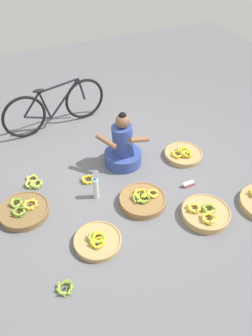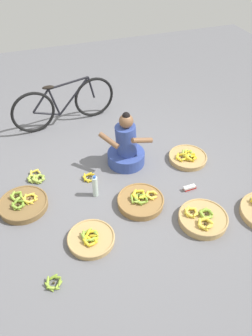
{
  "view_description": "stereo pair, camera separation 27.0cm",
  "coord_description": "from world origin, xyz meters",
  "px_view_note": "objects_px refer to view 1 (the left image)",
  "views": [
    {
      "loc": [
        -1.28,
        -3.06,
        3.05
      ],
      "look_at": [
        0.0,
        -0.2,
        0.35
      ],
      "focal_mm": 35.8,
      "sensor_mm": 36.0,
      "label": 1
    },
    {
      "loc": [
        -1.03,
        -3.16,
        3.05
      ],
      "look_at": [
        0.0,
        -0.2,
        0.35
      ],
      "focal_mm": 35.8,
      "sensor_mm": 36.0,
      "label": 2
    }
  ],
  "objects_px": {
    "bicycle_leaning": "(55,107)",
    "banana_basket_front_right": "(183,154)",
    "loose_bananas_back_center": "(65,288)",
    "banana_basket_near_vendor": "(205,213)",
    "vendor_woman_front": "(123,148)",
    "banana_basket_mid_left": "(24,211)",
    "banana_basket_back_left": "(142,200)",
    "packet_carton_stack": "(189,184)",
    "banana_basket_mid_right": "(98,241)",
    "loose_bananas_front_center": "(34,183)",
    "loose_bananas_near_bicycle": "(88,180)",
    "water_bottle": "(96,188)"
  },
  "relations": [
    {
      "from": "bicycle_leaning",
      "to": "banana_basket_front_right",
      "type": "xyz_separation_m",
      "value": [
        1.44,
        -1.52,
        -0.31
      ]
    },
    {
      "from": "loose_bananas_back_center",
      "to": "banana_basket_near_vendor",
      "type": "bearing_deg",
      "value": 7.36
    },
    {
      "from": "banana_basket_front_right",
      "to": "banana_basket_near_vendor",
      "type": "relative_size",
      "value": 0.94
    },
    {
      "from": "vendor_woman_front",
      "to": "banana_basket_mid_left",
      "type": "distance_m",
      "value": 1.53
    },
    {
      "from": "bicycle_leaning",
      "to": "banana_basket_back_left",
      "type": "distance_m",
      "value": 2.18
    },
    {
      "from": "bicycle_leaning",
      "to": "vendor_woman_front",
      "type": "bearing_deg",
      "value": -65.47
    },
    {
      "from": "banana_basket_mid_left",
      "to": "packet_carton_stack",
      "type": "bearing_deg",
      "value": -10.73
    },
    {
      "from": "banana_basket_mid_right",
      "to": "packet_carton_stack",
      "type": "distance_m",
      "value": 1.47
    },
    {
      "from": "vendor_woman_front",
      "to": "packet_carton_stack",
      "type": "bearing_deg",
      "value": -52.69
    },
    {
      "from": "banana_basket_back_left",
      "to": "loose_bananas_front_center",
      "type": "bearing_deg",
      "value": 142.65
    },
    {
      "from": "vendor_woman_front",
      "to": "banana_basket_near_vendor",
      "type": "distance_m",
      "value": 1.42
    },
    {
      "from": "loose_bananas_near_bicycle",
      "to": "loose_bananas_front_center",
      "type": "xyz_separation_m",
      "value": [
        -0.67,
        0.22,
        0.0
      ]
    },
    {
      "from": "banana_basket_near_vendor",
      "to": "water_bottle",
      "type": "xyz_separation_m",
      "value": [
        -1.07,
        0.84,
        0.09
      ]
    },
    {
      "from": "banana_basket_front_right",
      "to": "loose_bananas_near_bicycle",
      "type": "xyz_separation_m",
      "value": [
        -1.43,
        0.07,
        -0.02
      ]
    },
    {
      "from": "banana_basket_back_left",
      "to": "banana_basket_front_right",
      "type": "distance_m",
      "value": 1.11
    },
    {
      "from": "bicycle_leaning",
      "to": "loose_bananas_near_bicycle",
      "type": "height_order",
      "value": "bicycle_leaning"
    },
    {
      "from": "bicycle_leaning",
      "to": "packet_carton_stack",
      "type": "relative_size",
      "value": 9.55
    },
    {
      "from": "vendor_woman_front",
      "to": "banana_basket_mid_left",
      "type": "xyz_separation_m",
      "value": [
        -1.47,
        -0.39,
        -0.21
      ]
    },
    {
      "from": "banana_basket_back_left",
      "to": "banana_basket_near_vendor",
      "type": "relative_size",
      "value": 1.0
    },
    {
      "from": "vendor_woman_front",
      "to": "loose_bananas_front_center",
      "type": "xyz_separation_m",
      "value": [
        -1.25,
        0.06,
        -0.24
      ]
    },
    {
      "from": "banana_basket_mid_left",
      "to": "banana_basket_near_vendor",
      "type": "height_order",
      "value": "banana_basket_near_vendor"
    },
    {
      "from": "banana_basket_near_vendor",
      "to": "loose_bananas_near_bicycle",
      "type": "xyz_separation_m",
      "value": [
        -1.07,
        1.16,
        -0.03
      ]
    },
    {
      "from": "bicycle_leaning",
      "to": "loose_bananas_front_center",
      "type": "relative_size",
      "value": 5.63
    },
    {
      "from": "vendor_woman_front",
      "to": "banana_basket_mid_left",
      "type": "height_order",
      "value": "vendor_woman_front"
    },
    {
      "from": "banana_basket_mid_right",
      "to": "banana_basket_mid_left",
      "type": "height_order",
      "value": "banana_basket_mid_left"
    },
    {
      "from": "bicycle_leaning",
      "to": "banana_basket_mid_right",
      "type": "height_order",
      "value": "bicycle_leaning"
    },
    {
      "from": "water_bottle",
      "to": "banana_basket_mid_right",
      "type": "bearing_deg",
      "value": -109.29
    },
    {
      "from": "vendor_woman_front",
      "to": "loose_bananas_front_center",
      "type": "height_order",
      "value": "vendor_woman_front"
    },
    {
      "from": "banana_basket_mid_right",
      "to": "loose_bananas_front_center",
      "type": "height_order",
      "value": "banana_basket_mid_right"
    },
    {
      "from": "banana_basket_front_right",
      "to": "loose_bananas_back_center",
      "type": "height_order",
      "value": "banana_basket_front_right"
    },
    {
      "from": "bicycle_leaning",
      "to": "loose_bananas_near_bicycle",
      "type": "xyz_separation_m",
      "value": [
        0.01,
        -1.45,
        -0.33
      ]
    },
    {
      "from": "banana_basket_near_vendor",
      "to": "bicycle_leaning",
      "type": "bearing_deg",
      "value": 112.37
    },
    {
      "from": "loose_bananas_near_bicycle",
      "to": "loose_bananas_back_center",
      "type": "bearing_deg",
      "value": -117.28
    },
    {
      "from": "banana_basket_front_right",
      "to": "banana_basket_near_vendor",
      "type": "xyz_separation_m",
      "value": [
        -0.36,
        -1.09,
        0.01
      ]
    },
    {
      "from": "bicycle_leaning",
      "to": "loose_bananas_front_center",
      "type": "height_order",
      "value": "bicycle_leaning"
    },
    {
      "from": "bicycle_leaning",
      "to": "banana_basket_mid_right",
      "type": "distance_m",
      "value": 2.48
    },
    {
      "from": "banana_basket_front_right",
      "to": "banana_basket_mid_right",
      "type": "bearing_deg",
      "value": -150.81
    },
    {
      "from": "vendor_woman_front",
      "to": "banana_basket_near_vendor",
      "type": "height_order",
      "value": "vendor_woman_front"
    },
    {
      "from": "loose_bananas_back_center",
      "to": "packet_carton_stack",
      "type": "height_order",
      "value": "loose_bananas_back_center"
    },
    {
      "from": "banana_basket_mid_left",
      "to": "water_bottle",
      "type": "height_order",
      "value": "water_bottle"
    },
    {
      "from": "banana_basket_mid_right",
      "to": "loose_bananas_back_center",
      "type": "relative_size",
      "value": 2.7
    },
    {
      "from": "banana_basket_back_left",
      "to": "loose_bananas_back_center",
      "type": "height_order",
      "value": "banana_basket_back_left"
    },
    {
      "from": "banana_basket_near_vendor",
      "to": "loose_bananas_back_center",
      "type": "xyz_separation_m",
      "value": [
        -1.79,
        -0.23,
        -0.03
      ]
    },
    {
      "from": "banana_basket_near_vendor",
      "to": "packet_carton_stack",
      "type": "bearing_deg",
      "value": 78.16
    },
    {
      "from": "loose_bananas_near_bicycle",
      "to": "water_bottle",
      "type": "xyz_separation_m",
      "value": [
        0.0,
        -0.32,
        0.12
      ]
    },
    {
      "from": "bicycle_leaning",
      "to": "banana_basket_near_vendor",
      "type": "bearing_deg",
      "value": -67.63
    },
    {
      "from": "packet_carton_stack",
      "to": "banana_basket_mid_right",
      "type": "bearing_deg",
      "value": -165.03
    },
    {
      "from": "vendor_woman_front",
      "to": "banana_basket_mid_right",
      "type": "bearing_deg",
      "value": -125.05
    },
    {
      "from": "banana_basket_front_right",
      "to": "loose_bananas_back_center",
      "type": "relative_size",
      "value": 2.78
    },
    {
      "from": "vendor_woman_front",
      "to": "loose_bananas_back_center",
      "type": "bearing_deg",
      "value": -129.91
    }
  ]
}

